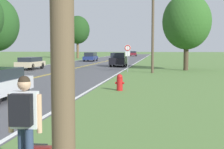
{
  "coord_description": "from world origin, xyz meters",
  "views": [
    {
      "loc": [
        9.57,
        -1.97,
        2.25
      ],
      "look_at": [
        7.46,
        11.53,
        1.11
      ],
      "focal_mm": 50.0,
      "sensor_mm": 36.0,
      "label": 1
    }
  ],
  "objects": [
    {
      "name": "hitchhiker_person",
      "position": [
        7.24,
        3.07,
        1.09
      ],
      "size": [
        0.6,
        0.44,
        1.78
      ],
      "rotation": [
        0.0,
        0.0,
        1.65
      ],
      "color": "navy",
      "rests_on": "ground"
    },
    {
      "name": "utility_pole_midground",
      "position": [
        8.83,
        26.85,
        4.91
      ],
      "size": [
        1.8,
        0.24,
        9.5
      ],
      "color": "brown",
      "rests_on": "ground"
    },
    {
      "name": "traffic_sign",
      "position": [
        6.5,
        27.27,
        1.97
      ],
      "size": [
        0.6,
        0.1,
        2.6
      ],
      "color": "gray",
      "rests_on": "ground"
    },
    {
      "name": "car_black_van_mid_far",
      "position": [
        4.38,
        36.85,
        0.92
      ],
      "size": [
        1.99,
        4.8,
        1.73
      ],
      "rotation": [
        0.0,
        0.0,
        -1.55
      ],
      "color": "black",
      "rests_on": "ground"
    },
    {
      "name": "car_dark_blue_van_receding",
      "position": [
        -2.64,
        51.71,
        0.83
      ],
      "size": [
        1.94,
        4.52,
        1.57
      ],
      "rotation": [
        0.0,
        0.0,
        1.58
      ],
      "color": "black",
      "rests_on": "ground"
    },
    {
      "name": "car_maroon_hatchback_distant",
      "position": [
        1.66,
        89.34,
        0.79
      ],
      "size": [
        1.82,
        3.93,
        1.46
      ],
      "rotation": [
        0.0,
        0.0,
        -1.56
      ],
      "color": "black",
      "rests_on": "ground"
    },
    {
      "name": "tree_right_cluster",
      "position": [
        12.15,
        30.96,
        4.96
      ],
      "size": [
        4.94,
        4.94,
        7.82
      ],
      "color": "#473828",
      "rests_on": "ground"
    },
    {
      "name": "tree_behind_sign",
      "position": [
        -9.35,
        67.89,
        6.47
      ],
      "size": [
        5.55,
        5.55,
        9.69
      ],
      "color": "brown",
      "rests_on": "ground"
    },
    {
      "name": "fire_hydrant",
      "position": [
        7.42,
        14.48,
        0.45
      ],
      "size": [
        0.49,
        0.33,
        0.89
      ],
      "color": "red",
      "rests_on": "ground"
    },
    {
      "name": "car_champagne_hatchback_mid_near",
      "position": [
        -4.2,
        29.59,
        0.74
      ],
      "size": [
        1.8,
        4.18,
        1.32
      ],
      "rotation": [
        0.0,
        0.0,
        1.55
      ],
      "color": "black",
      "rests_on": "ground"
    }
  ]
}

